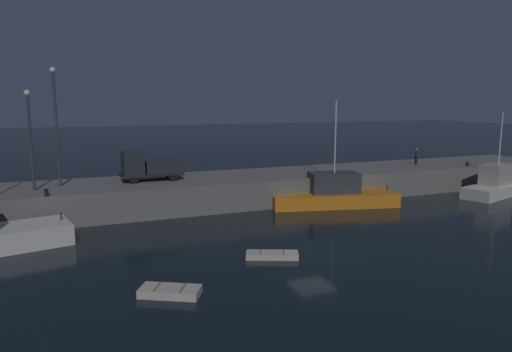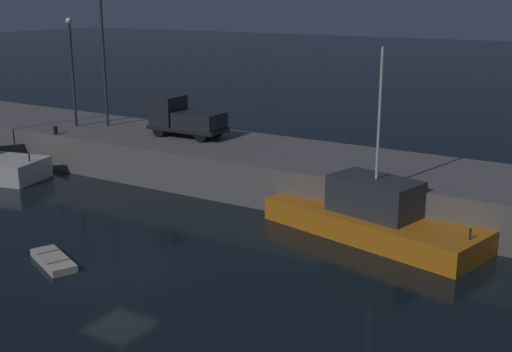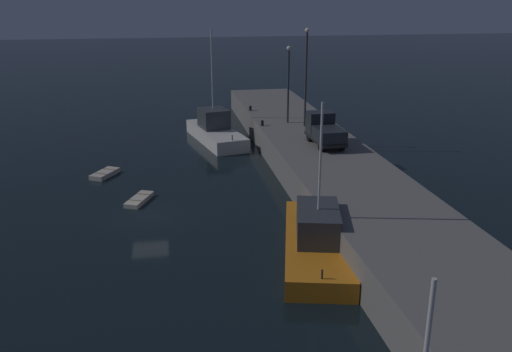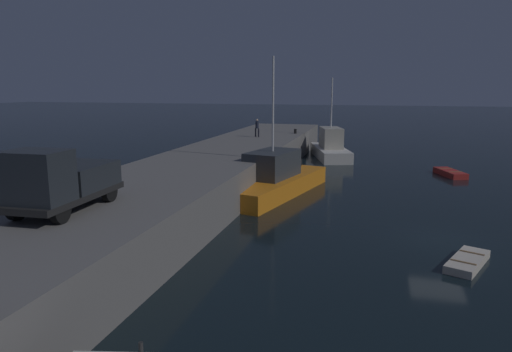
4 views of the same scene
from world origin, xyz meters
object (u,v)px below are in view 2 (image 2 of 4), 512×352
rowboat_white_mid (53,261)px  lamp_post_east (103,50)px  bollard_central (56,130)px  lamp_post_west (72,63)px  utility_truck (184,118)px  fishing_trawler_red (373,217)px

rowboat_white_mid → lamp_post_east: lamp_post_east is taller
lamp_post_east → bollard_central: 6.52m
lamp_post_west → bollard_central: (0.96, -2.76, -4.15)m
lamp_post_west → utility_truck: bearing=7.7°
rowboat_white_mid → utility_truck: size_ratio=0.62×
utility_truck → fishing_trawler_red: bearing=-17.9°
lamp_post_west → utility_truck: 9.37m
rowboat_white_mid → lamp_post_east: size_ratio=0.35×
rowboat_white_mid → lamp_post_west: size_ratio=0.43×
lamp_post_east → utility_truck: (6.94, -0.10, -4.09)m
lamp_post_west → lamp_post_east: (1.80, 1.27, 0.91)m
bollard_central → rowboat_white_mid: bearing=-43.1°
fishing_trawler_red → lamp_post_west: 24.92m
utility_truck → bollard_central: bearing=-153.2°
lamp_post_east → fishing_trawler_red: bearing=-12.7°
bollard_central → utility_truck: bearing=26.8°
lamp_post_west → bollard_central: lamp_post_west is taller
lamp_post_east → bollard_central: size_ratio=17.59×
utility_truck → bollard_central: (-7.78, -3.93, -0.97)m
lamp_post_west → lamp_post_east: size_ratio=0.81×
lamp_post_east → bollard_central: (-0.84, -4.03, -5.06)m
fishing_trawler_red → utility_truck: size_ratio=2.22×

